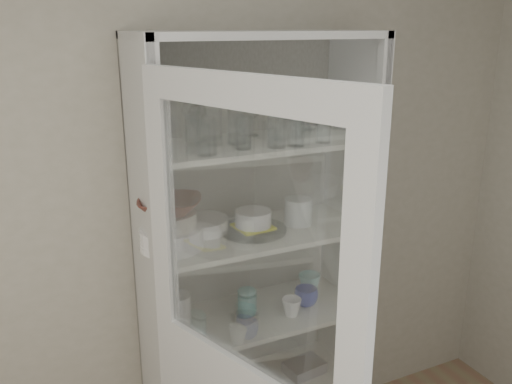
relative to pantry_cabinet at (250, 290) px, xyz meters
name	(u,v)px	position (x,y,z in m)	size (l,w,h in m)	color
wall_back	(195,213)	(-0.20, 0.16, 0.36)	(3.60, 0.02, 2.60)	#A8A18D
pantry_cabinet	(250,290)	(0.00, 0.00, 0.00)	(1.00, 0.45, 2.10)	silver
tumbler_0	(207,137)	(-0.27, -0.22, 0.79)	(0.07, 0.07, 0.14)	silver
tumbler_1	(195,136)	(-0.31, -0.19, 0.79)	(0.07, 0.07, 0.14)	silver
tumbler_2	(277,129)	(0.02, -0.21, 0.79)	(0.07, 0.07, 0.15)	silver
tumbler_3	(243,133)	(-0.11, -0.19, 0.78)	(0.06, 0.06, 0.12)	silver
tumbler_4	(296,129)	(0.10, -0.22, 0.79)	(0.07, 0.07, 0.14)	silver
tumbler_5	(323,127)	(0.23, -0.22, 0.78)	(0.06, 0.06, 0.12)	silver
tumbler_6	(360,124)	(0.41, -0.22, 0.79)	(0.07, 0.07, 0.13)	silver
tumbler_7	(197,131)	(-0.26, -0.07, 0.78)	(0.06, 0.06, 0.13)	silver
tumbler_8	(237,126)	(-0.10, -0.09, 0.79)	(0.07, 0.07, 0.14)	silver
tumbler_9	(213,127)	(-0.19, -0.07, 0.79)	(0.07, 0.07, 0.14)	silver
tumbler_10	(281,125)	(0.10, -0.10, 0.79)	(0.06, 0.06, 0.13)	silver
tumbler_11	(296,122)	(0.18, -0.08, 0.79)	(0.07, 0.07, 0.13)	silver
goblet_0	(198,121)	(-0.22, 0.02, 0.81)	(0.08, 0.08, 0.17)	silver
goblet_1	(191,119)	(-0.24, 0.05, 0.81)	(0.08, 0.08, 0.18)	silver
goblet_2	(252,118)	(0.03, 0.04, 0.80)	(0.07, 0.07, 0.15)	silver
goblet_3	(309,111)	(0.32, 0.05, 0.81)	(0.08, 0.08, 0.17)	silver
plate_stack_front	(171,238)	(-0.39, -0.09, 0.36)	(0.25, 0.25, 0.08)	white
plate_stack_back	(202,225)	(-0.21, 0.03, 0.35)	(0.23, 0.23, 0.06)	white
cream_bowl	(171,220)	(-0.39, -0.09, 0.44)	(0.21, 0.21, 0.07)	silver
terracotta_bowl	(170,205)	(-0.39, -0.09, 0.50)	(0.25, 0.25, 0.06)	brown
glass_platter	(253,229)	(-0.02, -0.07, 0.33)	(0.29, 0.29, 0.02)	silver
yellow_trivet	(253,227)	(-0.02, -0.07, 0.34)	(0.15, 0.15, 0.01)	yellow
white_ramekin	(253,218)	(-0.02, -0.07, 0.38)	(0.16, 0.16, 0.07)	white
grey_bowl_stack	(298,211)	(0.21, -0.07, 0.38)	(0.12, 0.12, 0.12)	silver
mug_blue	(306,297)	(0.24, -0.11, -0.04)	(0.11, 0.11, 0.09)	navy
mug_teal	(309,284)	(0.31, -0.01, -0.03)	(0.11, 0.11, 0.10)	teal
mug_white	(291,307)	(0.13, -0.16, -0.04)	(0.09, 0.09, 0.08)	white
teal_jar	(247,301)	(-0.04, -0.05, -0.03)	(0.09, 0.09, 0.10)	teal
measuring_cups	(244,317)	(-0.08, -0.12, -0.06)	(0.09, 0.09, 0.04)	#AAAAAA
white_canister	(178,309)	(-0.35, -0.01, -0.01)	(0.12, 0.12, 0.14)	white
tin_box	(304,367)	(0.26, -0.08, -0.45)	(0.19, 0.13, 0.06)	gray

